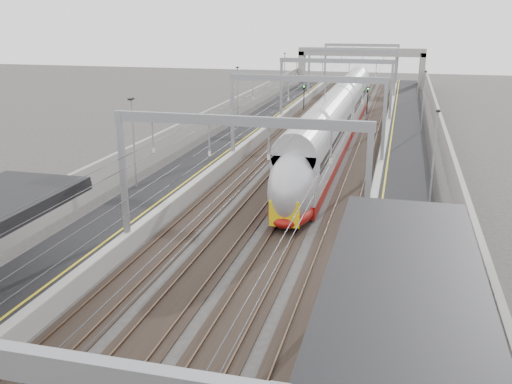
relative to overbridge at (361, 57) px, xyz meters
The scene contains 11 objects.
platform_left 55.79m from the overbridge, 98.28° to the right, with size 4.00×120.00×1.00m, color black.
platform_right 55.79m from the overbridge, 81.72° to the right, with size 4.00×120.00×1.00m, color black.
tracks 55.25m from the overbridge, 90.00° to the right, with size 11.40×140.00×0.20m.
overhead_line 48.39m from the overbridge, 90.00° to the right, with size 13.00×140.00×6.60m.
overbridge is the anchor object (origin of this frame).
wall_left 56.25m from the overbridge, 101.51° to the right, with size 0.30×120.00×3.20m, color gray.
wall_right 56.25m from the overbridge, 78.49° to the right, with size 0.30×120.00×3.20m, color gray.
train 50.23m from the overbridge, 88.29° to the right, with size 2.81×51.22×4.44m.
signal_green 28.99m from the overbridge, 100.39° to the right, with size 0.32×0.32×3.48m.
signal_red_near 28.99m from the overbridge, 83.63° to the right, with size 0.32×0.32×3.48m.
signal_red_far 27.37m from the overbridge, 78.56° to the right, with size 0.32×0.32×3.48m.
Camera 1 is at (7.56, -4.10, 12.15)m, focal length 40.00 mm.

